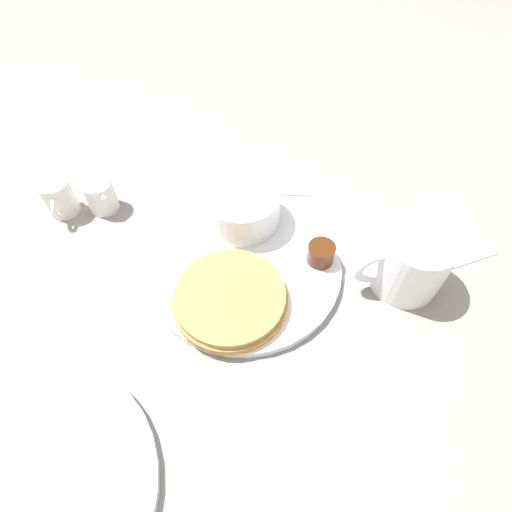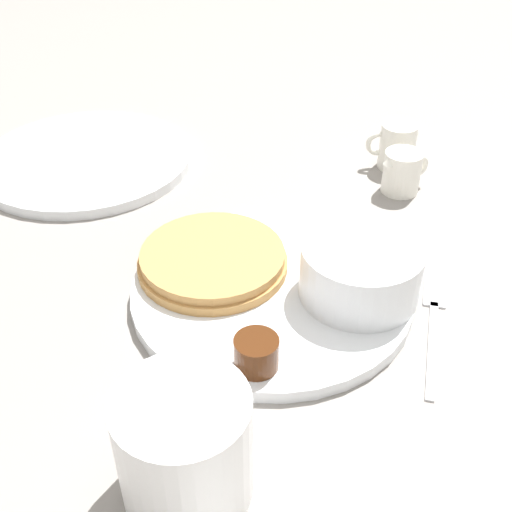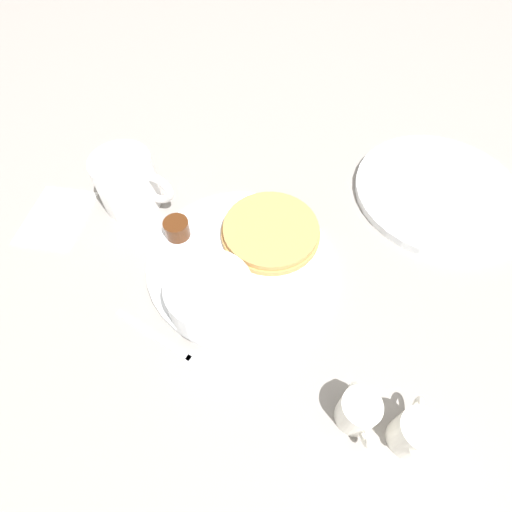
% 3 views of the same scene
% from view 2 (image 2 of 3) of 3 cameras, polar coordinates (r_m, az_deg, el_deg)
% --- Properties ---
extents(ground_plane, '(4.00, 4.00, 0.00)m').
position_cam_2_polar(ground_plane, '(0.58, 1.39, -3.52)').
color(ground_plane, gray).
extents(plate, '(0.25, 0.25, 0.01)m').
position_cam_2_polar(plate, '(0.58, 1.40, -3.07)').
color(plate, white).
rests_on(plate, ground_plane).
extents(pancake_stack, '(0.14, 0.14, 0.02)m').
position_cam_2_polar(pancake_stack, '(0.59, -3.87, -0.32)').
color(pancake_stack, '#B78447').
rests_on(pancake_stack, plate).
extents(bowl, '(0.10, 0.10, 0.05)m').
position_cam_2_polar(bowl, '(0.56, 9.28, -1.15)').
color(bowl, white).
rests_on(bowl, plate).
extents(syrup_cup, '(0.04, 0.04, 0.03)m').
position_cam_2_polar(syrup_cup, '(0.50, 0.03, -8.63)').
color(syrup_cup, '#47230F').
rests_on(syrup_cup, plate).
extents(butter_ramekin, '(0.05, 0.05, 0.04)m').
position_cam_2_polar(butter_ramekin, '(0.55, 10.74, -3.05)').
color(butter_ramekin, white).
rests_on(butter_ramekin, plate).
extents(coffee_mug, '(0.09, 0.11, 0.08)m').
position_cam_2_polar(coffee_mug, '(0.42, -6.34, -16.21)').
color(coffee_mug, white).
rests_on(coffee_mug, ground_plane).
extents(creamer_pitcher_near, '(0.06, 0.04, 0.05)m').
position_cam_2_polar(creamer_pitcher_near, '(0.74, 12.87, 7.32)').
color(creamer_pitcher_near, white).
rests_on(creamer_pitcher_near, ground_plane).
extents(creamer_pitcher_far, '(0.06, 0.04, 0.06)m').
position_cam_2_polar(creamer_pitcher_far, '(0.79, 12.40, 9.56)').
color(creamer_pitcher_far, white).
rests_on(creamer_pitcher_far, ground_plane).
extents(fork, '(0.11, 0.12, 0.00)m').
position_cam_2_polar(fork, '(0.58, 15.52, -5.29)').
color(fork, silver).
rests_on(fork, ground_plane).
extents(far_plate, '(0.25, 0.25, 0.01)m').
position_cam_2_polar(far_plate, '(0.81, -14.89, 8.30)').
color(far_plate, white).
rests_on(far_plate, ground_plane).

